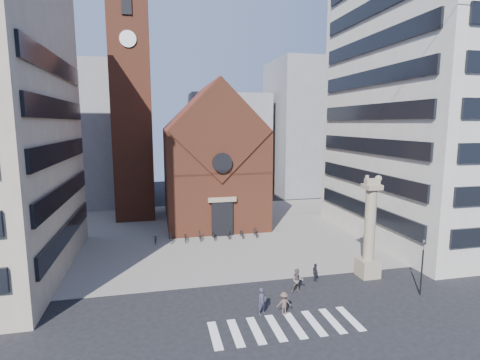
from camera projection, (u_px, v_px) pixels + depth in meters
name	position (u px, v px, depth m)	size (l,w,h in m)	color
ground	(264.00, 305.00, 26.63)	(120.00, 120.00, 0.00)	black
piazza	(219.00, 231.00, 44.94)	(46.00, 30.00, 0.05)	gray
zebra_crossing	(285.00, 326.00, 23.85)	(10.20, 3.20, 0.01)	white
church	(211.00, 160.00, 49.56)	(12.00, 16.65, 18.00)	brown
campanile	(132.00, 101.00, 49.06)	(5.50, 5.50, 31.20)	brown
building_right	(444.00, 94.00, 41.02)	(18.00, 22.00, 32.00)	beige
bg_block_left	(72.00, 135.00, 59.17)	(16.00, 14.00, 22.00)	gray
bg_block_mid	(227.00, 144.00, 69.97)	(14.00, 12.00, 18.00)	gray
bg_block_right	(314.00, 128.00, 70.11)	(16.00, 14.00, 24.00)	gray
lion_column	(369.00, 237.00, 31.18)	(1.63, 1.60, 8.68)	#9C8F71
traffic_light	(422.00, 266.00, 27.94)	(0.13, 0.16, 4.30)	black
pedestrian_0	(262.00, 301.00, 25.24)	(0.68, 0.45, 1.88)	#2F2C3D
pedestrian_1	(297.00, 281.00, 28.52)	(0.91, 0.71, 1.87)	#5F514C
pedestrian_2	(315.00, 273.00, 30.55)	(0.89, 0.37, 1.52)	black
pedestrian_3	(284.00, 303.00, 25.27)	(1.02, 0.59, 1.58)	#4F3A34
scooter_0	(156.00, 239.00, 40.12)	(0.62, 1.79, 0.94)	black
scooter_1	(171.00, 238.00, 40.46)	(0.49, 1.74, 1.04)	black
scooter_2	(185.00, 237.00, 40.81)	(0.62, 1.79, 0.94)	black
scooter_3	(200.00, 236.00, 41.15)	(0.49, 1.74, 1.04)	black
scooter_4	(214.00, 235.00, 41.51)	(0.62, 1.79, 0.94)	black
scooter_5	(228.00, 234.00, 41.84)	(0.49, 1.74, 1.04)	black
scooter_6	(242.00, 233.00, 42.20)	(0.62, 1.79, 0.94)	black
scooter_7	(256.00, 232.00, 42.54)	(0.49, 1.74, 1.04)	black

